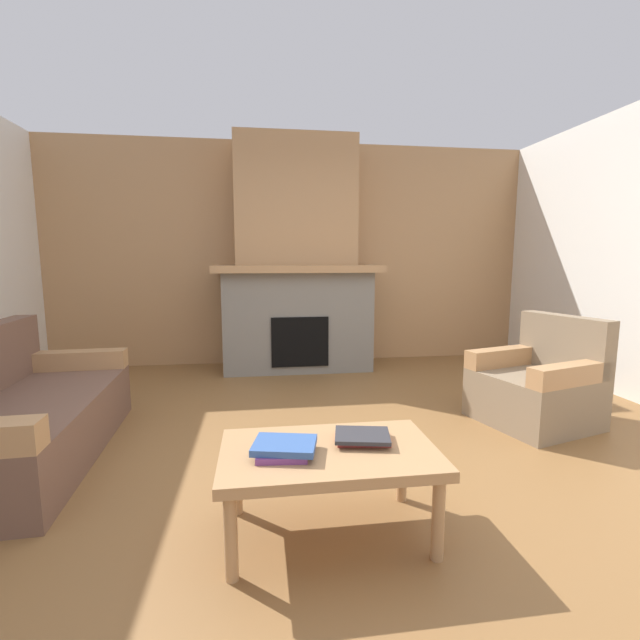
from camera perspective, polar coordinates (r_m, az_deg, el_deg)
ground at (r=2.90m, az=1.88°, el=-18.73°), size 9.00×9.00×0.00m
wall_back_wood_panel at (r=5.57m, az=-3.44°, el=8.48°), size 6.00×0.12×2.70m
fireplace at (r=5.19m, az=-3.09°, el=6.46°), size 1.90×0.82×2.70m
couch at (r=3.48m, az=-34.69°, el=-10.47°), size 0.93×1.84×0.85m
armchair at (r=3.93m, az=26.59°, el=-7.73°), size 0.94×0.94×0.85m
coffee_table at (r=2.14m, az=1.17°, el=-17.74°), size 1.00×0.60×0.43m
book_stack_near_edge at (r=2.05m, az=-4.76°, el=-16.32°), size 0.31×0.26×0.06m
book_stack_center at (r=2.19m, az=5.55°, el=-14.88°), size 0.29×0.26×0.04m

